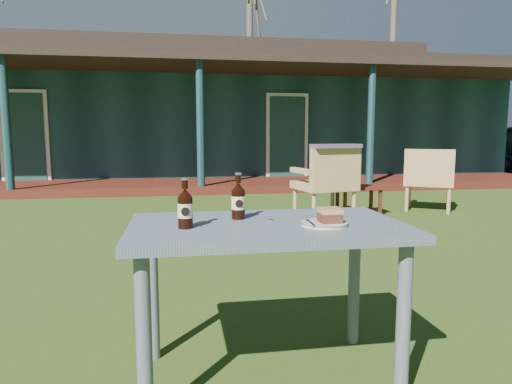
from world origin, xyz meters
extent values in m
plane|color=#334916|center=(0.00, 0.00, 0.00)|extent=(80.00, 80.00, 0.00)
cube|color=#163539|center=(0.00, 9.50, 1.30)|extent=(15.00, 6.00, 2.60)
cube|color=black|center=(0.00, 9.50, 2.75)|extent=(15.80, 6.80, 0.30)
cube|color=black|center=(0.00, 9.50, 3.15)|extent=(12.00, 3.50, 0.60)
cube|color=#4C1C12|center=(0.00, 5.60, 0.08)|extent=(15.00, 1.80, 0.16)
cube|color=black|center=(0.00, 5.60, 2.45)|extent=(15.40, 2.00, 0.12)
cylinder|color=#163539|center=(-3.25, 4.80, 1.23)|extent=(0.14, 0.14, 2.45)
cylinder|color=#163539|center=(0.00, 4.80, 1.23)|extent=(0.14, 0.14, 2.45)
cylinder|color=#163539|center=(3.25, 4.80, 1.23)|extent=(0.14, 0.14, 2.45)
cube|color=white|center=(-3.50, 6.48, 1.00)|extent=(0.95, 0.06, 2.00)
cube|color=#193D38|center=(-3.50, 6.45, 1.00)|extent=(0.80, 0.04, 1.85)
cube|color=white|center=(2.00, 6.48, 1.00)|extent=(0.95, 0.06, 2.00)
cube|color=#193D38|center=(2.00, 6.45, 1.00)|extent=(0.80, 0.04, 1.85)
cylinder|color=brown|center=(3.00, 18.50, 4.75)|extent=(0.28, 0.28, 9.50)
cylinder|color=brown|center=(9.50, 17.00, 5.50)|extent=(0.28, 0.28, 11.00)
cube|color=#545F6A|center=(0.00, -1.60, 0.70)|extent=(1.20, 0.70, 0.04)
cylinder|color=slate|center=(-0.52, -1.87, 0.34)|extent=(0.06, 0.06, 0.68)
cylinder|color=slate|center=(0.52, -1.87, 0.34)|extent=(0.06, 0.06, 0.68)
cylinder|color=slate|center=(-0.52, -1.33, 0.34)|extent=(0.06, 0.06, 0.68)
cylinder|color=slate|center=(0.52, -1.33, 0.34)|extent=(0.06, 0.06, 0.68)
cylinder|color=silver|center=(0.23, -1.69, 0.73)|extent=(0.20, 0.20, 0.01)
cylinder|color=olive|center=(0.23, -1.69, 0.73)|extent=(0.20, 0.20, 0.00)
cube|color=#4E2719|center=(0.25, -1.70, 0.75)|extent=(0.09, 0.08, 0.04)
cube|color=tan|center=(0.25, -1.70, 0.79)|extent=(0.09, 0.09, 0.02)
cube|color=silver|center=(0.17, -1.70, 0.74)|extent=(0.02, 0.14, 0.00)
cylinder|color=black|center=(-0.11, -1.48, 0.79)|extent=(0.06, 0.06, 0.13)
cone|color=black|center=(-0.11, -1.48, 0.87)|extent=(0.06, 0.06, 0.04)
cylinder|color=black|center=(-0.11, -1.48, 0.91)|extent=(0.03, 0.03, 0.04)
cylinder|color=silver|center=(-0.11, -1.48, 0.93)|extent=(0.03, 0.03, 0.01)
cylinder|color=beige|center=(-0.11, -1.48, 0.80)|extent=(0.06, 0.06, 0.06)
cylinder|color=black|center=(-0.11, -1.51, 0.80)|extent=(0.04, 0.00, 0.04)
cylinder|color=black|center=(-0.36, -1.65, 0.78)|extent=(0.06, 0.06, 0.13)
cone|color=black|center=(-0.36, -1.65, 0.87)|extent=(0.06, 0.06, 0.04)
cylinder|color=black|center=(-0.36, -1.65, 0.90)|extent=(0.03, 0.03, 0.04)
cylinder|color=silver|center=(-0.36, -1.65, 0.93)|extent=(0.03, 0.03, 0.01)
cylinder|color=beige|center=(-0.36, -1.65, 0.79)|extent=(0.06, 0.06, 0.06)
cylinder|color=black|center=(-0.36, -1.68, 0.79)|extent=(0.04, 0.00, 0.04)
cylinder|color=silver|center=(0.02, -1.56, 0.72)|extent=(0.03, 0.03, 0.01)
cube|color=tan|center=(1.49, 2.20, 0.43)|extent=(0.81, 0.77, 0.10)
cube|color=tan|center=(1.55, 1.93, 0.71)|extent=(0.69, 0.22, 0.45)
cube|color=tan|center=(1.79, 2.28, 0.63)|extent=(0.20, 0.61, 0.06)
cube|color=tan|center=(1.19, 2.16, 0.63)|extent=(0.20, 0.61, 0.06)
cylinder|color=tan|center=(1.72, 2.52, 0.19)|extent=(0.05, 0.05, 0.38)
cylinder|color=tan|center=(1.15, 2.41, 0.19)|extent=(0.05, 0.05, 0.38)
cylinder|color=tan|center=(1.83, 2.00, 0.19)|extent=(0.05, 0.05, 0.38)
cylinder|color=tan|center=(1.26, 1.88, 0.19)|extent=(0.05, 0.05, 0.38)
cube|color=tan|center=(3.21, 2.59, 0.41)|extent=(0.89, 0.88, 0.09)
cube|color=tan|center=(3.07, 2.36, 0.68)|extent=(0.61, 0.42, 0.43)
cube|color=tan|center=(3.47, 2.45, 0.61)|extent=(0.37, 0.53, 0.06)
cube|color=tan|center=(2.97, 2.76, 0.61)|extent=(0.37, 0.53, 0.06)
cylinder|color=tan|center=(3.58, 2.66, 0.18)|extent=(0.05, 0.05, 0.37)
cylinder|color=tan|center=(3.11, 2.95, 0.18)|extent=(0.05, 0.05, 0.37)
cylinder|color=tan|center=(3.31, 2.22, 0.18)|extent=(0.05, 0.05, 0.37)
cylinder|color=tan|center=(2.84, 2.51, 0.18)|extent=(0.05, 0.05, 0.37)
cube|color=#5A4268|center=(1.55, 1.93, 0.96)|extent=(0.68, 0.33, 0.05)
cube|color=#4C1C12|center=(2.04, 2.35, 0.38)|extent=(0.60, 0.40, 0.04)
cube|color=#4C1C12|center=(1.79, 2.20, 0.18)|extent=(0.04, 0.04, 0.36)
cube|color=#4C1C12|center=(2.29, 2.20, 0.18)|extent=(0.04, 0.04, 0.36)
cube|color=#4C1C12|center=(1.79, 2.50, 0.18)|extent=(0.04, 0.04, 0.36)
cube|color=#4C1C12|center=(2.29, 2.50, 0.18)|extent=(0.04, 0.04, 0.36)
camera|label=1|loc=(-0.37, -3.54, 1.11)|focal=32.00mm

